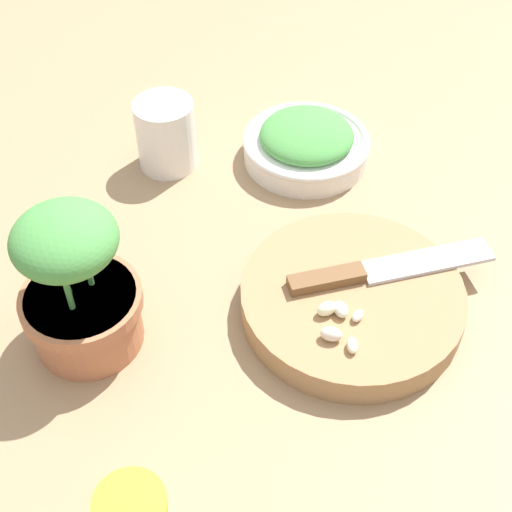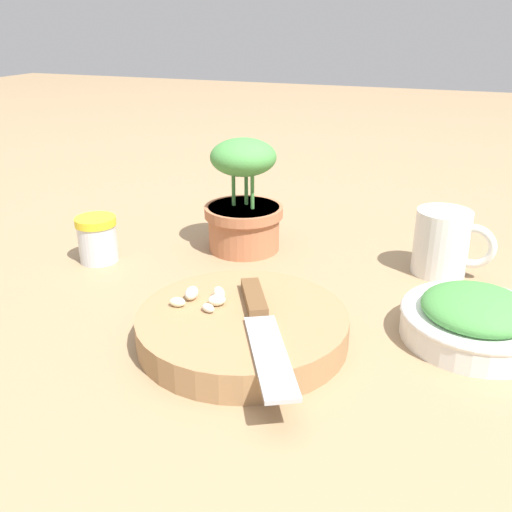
% 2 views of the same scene
% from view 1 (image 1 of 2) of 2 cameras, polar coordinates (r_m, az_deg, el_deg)
% --- Properties ---
extents(ground_plane, '(5.00, 5.00, 0.00)m').
position_cam_1_polar(ground_plane, '(0.78, -1.55, -6.09)').
color(ground_plane, '#997A56').
extents(cutting_board, '(0.25, 0.25, 0.04)m').
position_cam_1_polar(cutting_board, '(0.79, 7.66, -3.53)').
color(cutting_board, '#9E754C').
rests_on(cutting_board, ground_plane).
extents(chef_knife, '(0.14, 0.22, 0.01)m').
position_cam_1_polar(chef_knife, '(0.80, 9.81, -1.08)').
color(chef_knife, brown).
rests_on(chef_knife, cutting_board).
extents(garlic_cloves, '(0.07, 0.05, 0.02)m').
position_cam_1_polar(garlic_cloves, '(0.74, 6.53, -5.20)').
color(garlic_cloves, beige).
rests_on(garlic_cloves, cutting_board).
extents(herb_bowl, '(0.17, 0.17, 0.06)m').
position_cam_1_polar(herb_bowl, '(0.98, 4.04, 8.99)').
color(herb_bowl, silver).
rests_on(herb_bowl, ground_plane).
extents(coffee_mug, '(0.12, 0.08, 0.10)m').
position_cam_1_polar(coffee_mug, '(0.97, -7.14, 9.75)').
color(coffee_mug, silver).
rests_on(coffee_mug, ground_plane).
extents(potted_herb, '(0.13, 0.13, 0.18)m').
position_cam_1_polar(potted_herb, '(0.74, -14.02, -2.69)').
color(potted_herb, '#B26B47').
rests_on(potted_herb, ground_plane).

